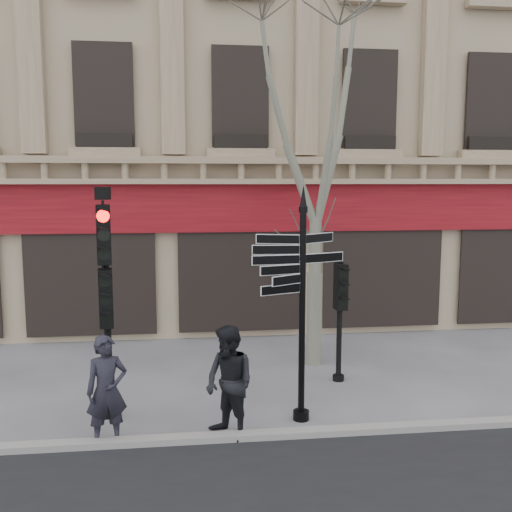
# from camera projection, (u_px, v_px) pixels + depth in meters

# --- Properties ---
(ground) EXTENTS (80.00, 80.00, 0.00)m
(ground) POSITION_uv_depth(u_px,v_px,m) (265.00, 406.00, 10.99)
(ground) COLOR #58595D
(ground) RESTS_ON ground
(kerb) EXTENTS (80.00, 0.25, 0.12)m
(kerb) POSITION_uv_depth(u_px,v_px,m) (276.00, 434.00, 9.61)
(kerb) COLOR gray
(kerb) RESTS_ON ground
(building) EXTENTS (28.00, 15.52, 18.00)m
(building) POSITION_uv_depth(u_px,v_px,m) (222.00, 60.00, 22.12)
(building) COLOR tan
(building) RESTS_ON ground
(fingerpost) EXTENTS (2.06, 2.06, 4.24)m
(fingerpost) POSITION_uv_depth(u_px,v_px,m) (303.00, 265.00, 9.99)
(fingerpost) COLOR black
(fingerpost) RESTS_ON ground
(traffic_signal_main) EXTENTS (0.50, 0.39, 4.20)m
(traffic_signal_main) POSITION_uv_depth(u_px,v_px,m) (106.00, 274.00, 10.14)
(traffic_signal_main) COLOR black
(traffic_signal_main) RESTS_ON ground
(traffic_signal_secondary) EXTENTS (0.46, 0.35, 2.57)m
(traffic_signal_secondary) POSITION_uv_depth(u_px,v_px,m) (340.00, 300.00, 12.16)
(traffic_signal_secondary) COLOR black
(traffic_signal_secondary) RESTS_ON ground
(plane_tree) EXTENTS (3.18, 3.18, 8.44)m
(plane_tree) POSITION_uv_depth(u_px,v_px,m) (317.00, 108.00, 12.76)
(plane_tree) COLOR gray
(plane_tree) RESTS_ON ground
(pedestrian_a) EXTENTS (0.76, 0.60, 1.83)m
(pedestrian_a) POSITION_uv_depth(u_px,v_px,m) (107.00, 391.00, 9.27)
(pedestrian_a) COLOR black
(pedestrian_a) RESTS_ON ground
(pedestrian_b) EXTENTS (1.15, 1.18, 1.92)m
(pedestrian_b) POSITION_uv_depth(u_px,v_px,m) (229.00, 383.00, 9.50)
(pedestrian_b) COLOR black
(pedestrian_b) RESTS_ON ground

